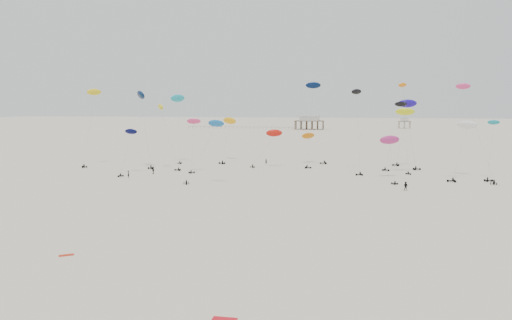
% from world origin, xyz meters
% --- Properties ---
extents(ground_plane, '(900.00, 900.00, 0.00)m').
position_xyz_m(ground_plane, '(0.00, 200.00, 0.00)').
color(ground_plane, beige).
extents(pavilion_main, '(21.00, 13.00, 9.80)m').
position_xyz_m(pavilion_main, '(-10.00, 350.00, 4.22)').
color(pavilion_main, brown).
rests_on(pavilion_main, ground).
extents(pavilion_small, '(9.00, 7.00, 8.00)m').
position_xyz_m(pavilion_small, '(60.00, 380.00, 3.49)').
color(pavilion_small, brown).
rests_on(pavilion_small, ground).
extents(pier_fence, '(80.20, 0.20, 1.50)m').
position_xyz_m(pier_fence, '(-62.00, 350.00, 0.77)').
color(pier_fence, black).
rests_on(pier_fence, ground).
extents(rig_0, '(9.62, 5.73, 15.55)m').
position_xyz_m(rig_0, '(-13.27, 98.12, 10.83)').
color(rig_0, black).
rests_on(rig_0, ground).
extents(rig_1, '(9.41, 8.17, 24.03)m').
position_xyz_m(rig_1, '(49.46, 112.30, 12.44)').
color(rig_1, black).
rests_on(rig_1, ground).
extents(rig_2, '(4.08, 16.39, 25.00)m').
position_xyz_m(rig_2, '(21.37, 127.25, 14.98)').
color(rig_2, black).
rests_on(rig_2, ground).
extents(rig_3, '(4.05, 11.24, 13.49)m').
position_xyz_m(rig_3, '(-39.56, 111.01, 8.58)').
color(rig_3, black).
rests_on(rig_3, ground).
extents(rig_4, '(9.27, 6.38, 11.83)m').
position_xyz_m(rig_4, '(-3.79, 131.28, 8.51)').
color(rig_4, black).
rests_on(rig_4, ground).
extents(rig_5, '(4.11, 6.13, 14.99)m').
position_xyz_m(rig_5, '(-23.08, 116.82, 10.84)').
color(rig_5, black).
rests_on(rig_5, ground).
extents(rig_6, '(5.25, 7.24, 17.94)m').
position_xyz_m(rig_6, '(34.23, 126.85, 15.07)').
color(rig_6, black).
rests_on(rig_6, ground).
extents(rig_7, '(7.19, 5.87, 24.97)m').
position_xyz_m(rig_7, '(36.24, 133.54, 11.78)').
color(rig_7, black).
rests_on(rig_7, ground).
extents(rig_8, '(5.89, 15.09, 14.52)m').
position_xyz_m(rig_8, '(29.48, 115.60, 8.83)').
color(rig_8, black).
rests_on(rig_8, ground).
extents(rig_9, '(8.96, 6.36, 10.20)m').
position_xyz_m(rig_9, '(7.51, 143.56, 6.78)').
color(rig_9, black).
rests_on(rig_9, ground).
extents(rig_10, '(9.52, 15.78, 18.23)m').
position_xyz_m(rig_10, '(48.50, 121.34, 10.87)').
color(rig_10, black).
rests_on(rig_10, ground).
extents(rig_11, '(4.86, 8.13, 15.01)m').
position_xyz_m(rig_11, '(53.71, 116.13, 6.73)').
color(rig_11, black).
rests_on(rig_11, ground).
extents(rig_12, '(9.54, 7.93, 19.27)m').
position_xyz_m(rig_12, '(-33.46, 122.02, 14.05)').
color(rig_12, black).
rests_on(rig_12, ground).
extents(rig_13, '(6.34, 17.40, 17.82)m').
position_xyz_m(rig_13, '(-20.58, 147.28, 11.37)').
color(rig_13, black).
rests_on(rig_13, ground).
extents(rig_14, '(4.97, 10.93, 25.66)m').
position_xyz_m(rig_14, '(7.99, 136.99, 19.66)').
color(rig_14, black).
rests_on(rig_14, ground).
extents(rig_15, '(8.10, 8.43, 22.97)m').
position_xyz_m(rig_15, '(-40.83, 123.61, 18.84)').
color(rig_15, black).
rests_on(rig_15, ground).
extents(rig_16, '(5.83, 10.35, 21.96)m').
position_xyz_m(rig_16, '(-35.46, 139.47, 18.82)').
color(rig_16, black).
rests_on(rig_16, ground).
extents(rig_17, '(4.60, 13.33, 23.87)m').
position_xyz_m(rig_17, '(-58.67, 126.41, 16.62)').
color(rig_17, black).
rests_on(rig_17, ground).
extents(rig_18, '(7.28, 10.07, 20.05)m').
position_xyz_m(rig_18, '(32.27, 133.77, 12.06)').
color(rig_18, black).
rests_on(rig_18, ground).
extents(rig_19, '(6.96, 3.52, 20.32)m').
position_xyz_m(rig_19, '(35.73, 141.45, 16.15)').
color(rig_19, black).
rests_on(rig_19, ground).
extents(spectator_0, '(0.90, 0.97, 2.19)m').
position_xyz_m(spectator_0, '(-35.95, 102.77, 0.00)').
color(spectator_0, black).
rests_on(spectator_0, ground).
extents(spectator_1, '(1.27, 0.95, 2.31)m').
position_xyz_m(spectator_1, '(31.65, 96.47, 0.00)').
color(spectator_1, black).
rests_on(spectator_1, ground).
extents(spectator_2, '(1.41, 1.30, 2.13)m').
position_xyz_m(spectator_2, '(-32.61, 110.83, 0.00)').
color(spectator_2, black).
rests_on(spectator_2, ground).
extents(spectator_3, '(0.86, 0.77, 1.96)m').
position_xyz_m(spectator_3, '(-6.24, 137.90, 0.00)').
color(spectator_3, black).
rests_on(spectator_3, ground).
extents(grounded_kite_a, '(2.20, 0.90, 0.08)m').
position_xyz_m(grounded_kite_a, '(8.98, 25.75, 0.00)').
color(grounded_kite_a, red).
rests_on(grounded_kite_a, ground).
extents(grounded_kite_b, '(1.87, 1.62, 0.07)m').
position_xyz_m(grounded_kite_b, '(-15.13, 40.21, 0.00)').
color(grounded_kite_b, red).
rests_on(grounded_kite_b, ground).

